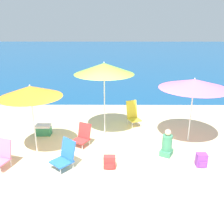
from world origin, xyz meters
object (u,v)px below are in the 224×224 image
object	(u,v)px
beach_chair_yellow	(133,114)
backpack_purple	(201,160)
beach_umbrella_lime	(104,69)
beach_umbrella_orange	(30,92)
person_seated_near	(167,145)
backpack_red	(110,162)
beach_chair_red	(83,135)
beach_chair_blue	(65,155)
beach_umbrella_pink	(194,84)
beach_chair_pink	(1,154)
cooler_box	(44,130)

from	to	relation	value
beach_chair_yellow	backpack_purple	bearing A→B (deg)	-82.63
beach_umbrella_lime	backpack_purple	distance (m)	3.89
backpack_purple	beach_umbrella_orange	bearing A→B (deg)	170.95
person_seated_near	backpack_red	xyz separation A→B (m)	(-1.61, -0.69, -0.15)
beach_chair_red	beach_umbrella_lime	bearing A→B (deg)	82.53
beach_umbrella_orange	beach_chair_red	distance (m)	2.04
beach_chair_blue	beach_umbrella_orange	bearing A→B (deg)	-177.34
beach_umbrella_lime	beach_chair_yellow	size ratio (longest dim) A/B	2.69
backpack_red	person_seated_near	bearing A→B (deg)	23.21
beach_umbrella_pink	backpack_purple	distance (m)	2.27
beach_chair_blue	person_seated_near	world-z (taller)	person_seated_near
beach_chair_pink	beach_umbrella_lime	bearing A→B (deg)	57.57
beach_umbrella_lime	person_seated_near	distance (m)	3.00
beach_umbrella_pink	backpack_purple	xyz separation A→B (m)	(-0.08, -1.52, -1.68)
beach_umbrella_orange	beach_chair_blue	bearing A→B (deg)	-38.58
beach_umbrella_pink	beach_chair_pink	size ratio (longest dim) A/B	2.79
beach_chair_pink	backpack_purple	xyz separation A→B (m)	(5.22, 0.06, -0.19)
beach_chair_blue	backpack_red	xyz separation A→B (m)	(1.15, -0.05, -0.18)
person_seated_near	backpack_red	bearing A→B (deg)	-127.64
beach_umbrella_pink	backpack_purple	world-z (taller)	beach_umbrella_pink
beach_umbrella_pink	cooler_box	bearing A→B (deg)	175.01
beach_chair_red	beach_chair_yellow	distance (m)	2.31
beach_chair_blue	cooler_box	distance (m)	2.28
beach_umbrella_pink	beach_chair_red	world-z (taller)	beach_umbrella_pink
beach_chair_yellow	beach_chair_blue	xyz separation A→B (m)	(-1.96, -2.86, -0.10)
beach_umbrella_pink	beach_chair_red	bearing A→B (deg)	-174.30
beach_chair_pink	beach_chair_red	size ratio (longest dim) A/B	1.10
backpack_red	beach_chair_pink	bearing A→B (deg)	179.10
beach_umbrella_lime	person_seated_near	size ratio (longest dim) A/B	3.07
beach_chair_yellow	backpack_red	xyz separation A→B (m)	(-0.81, -2.90, -0.28)
beach_chair_blue	backpack_purple	size ratio (longest dim) A/B	2.06
person_seated_near	beach_umbrella_lime	bearing A→B (deg)	170.26
backpack_red	backpack_purple	world-z (taller)	backpack_purple
beach_umbrella_lime	beach_umbrella_orange	bearing A→B (deg)	-145.65
beach_umbrella_lime	beach_chair_pink	bearing A→B (deg)	-141.12
beach_chair_pink	beach_chair_blue	distance (m)	1.66
beach_umbrella_lime	beach_chair_red	bearing A→B (deg)	-126.77
beach_chair_pink	cooler_box	distance (m)	2.08
beach_umbrella_orange	beach_umbrella_pink	bearing A→B (deg)	9.74
beach_chair_red	backpack_red	bearing A→B (deg)	-27.59
beach_umbrella_lime	cooler_box	xyz separation A→B (m)	(-2.05, -0.12, -2.04)
beach_chair_pink	person_seated_near	size ratio (longest dim) A/B	0.94
person_seated_near	backpack_purple	xyz separation A→B (m)	(0.80, -0.59, -0.15)
beach_chair_red	person_seated_near	bearing A→B (deg)	15.64
beach_chair_pink	cooler_box	xyz separation A→B (m)	(0.56, 1.99, -0.19)
beach_umbrella_orange	person_seated_near	size ratio (longest dim) A/B	2.56
beach_chair_blue	person_seated_near	xyz separation A→B (m)	(2.77, 0.65, -0.02)
beach_umbrella_pink	person_seated_near	size ratio (longest dim) A/B	2.64
beach_umbrella_pink	cooler_box	world-z (taller)	beach_umbrella_pink
beach_umbrella_orange	beach_chair_pink	xyz separation A→B (m)	(-0.68, -0.78, -1.47)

